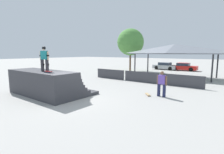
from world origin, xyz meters
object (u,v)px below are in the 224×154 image
object	(u,v)px
parked_car_red	(184,67)
parked_car_silver	(165,66)
skateboard_on_deck	(48,71)
skater_on_deck	(44,57)
tree_beside_pavilion	(130,42)
bystander_walking	(162,83)
skateboard_on_ground	(148,94)

from	to	relation	value
parked_car_red	parked_car_silver	bearing A→B (deg)	-178.11
parked_car_silver	parked_car_red	xyz separation A→B (m)	(3.03, 0.25, 0.00)
skateboard_on_deck	parked_car_silver	xyz separation A→B (m)	(-1.30, 23.44, -1.17)
skater_on_deck	skateboard_on_deck	size ratio (longest dim) A/B	1.91
skateboard_on_deck	tree_beside_pavilion	size ratio (longest dim) A/B	0.13
skateboard_on_deck	bystander_walking	size ratio (longest dim) A/B	0.50
parked_car_silver	parked_car_red	world-z (taller)	same
skateboard_on_ground	tree_beside_pavilion	size ratio (longest dim) A/B	0.11
bystander_walking	tree_beside_pavilion	xyz separation A→B (m)	(-10.61, 13.15, 3.64)
skater_on_deck	parked_car_red	bearing A→B (deg)	59.32
skater_on_deck	parked_car_silver	xyz separation A→B (m)	(-0.65, 23.25, -2.06)
skateboard_on_ground	tree_beside_pavilion	xyz separation A→B (m)	(-9.72, 13.36, 4.54)
skater_on_deck	tree_beside_pavilion	size ratio (longest dim) A/B	0.24
skateboard_on_ground	tree_beside_pavilion	distance (m)	17.14
parked_car_red	bystander_walking	bearing A→B (deg)	-81.61
bystander_walking	skateboard_on_ground	distance (m)	1.29
skater_on_deck	skateboard_on_ground	size ratio (longest dim) A/B	2.15
skateboard_on_deck	tree_beside_pavilion	distance (m)	19.03
skateboard_on_ground	bystander_walking	bearing A→B (deg)	63.21
parked_car_silver	skateboard_on_deck	bearing A→B (deg)	-82.17
skateboard_on_deck	parked_car_red	size ratio (longest dim) A/B	0.21
tree_beside_pavilion	skater_on_deck	bearing A→B (deg)	-75.96
skateboard_on_deck	bystander_walking	xyz separation A→B (m)	(5.47, 4.96, -0.81)
tree_beside_pavilion	bystander_walking	bearing A→B (deg)	-51.10
skater_on_deck	skateboard_on_ground	bearing A→B (deg)	16.14
skater_on_deck	tree_beside_pavilion	distance (m)	18.57
bystander_walking	skateboard_on_ground	size ratio (longest dim) A/B	2.26
parked_car_red	tree_beside_pavilion	bearing A→B (deg)	-143.77
skateboard_on_deck	tree_beside_pavilion	bearing A→B (deg)	113.26
skater_on_deck	tree_beside_pavilion	xyz separation A→B (m)	(-4.48, 17.92, 1.94)
tree_beside_pavilion	skateboard_on_ground	bearing A→B (deg)	-53.97
parked_car_silver	parked_car_red	size ratio (longest dim) A/B	1.01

